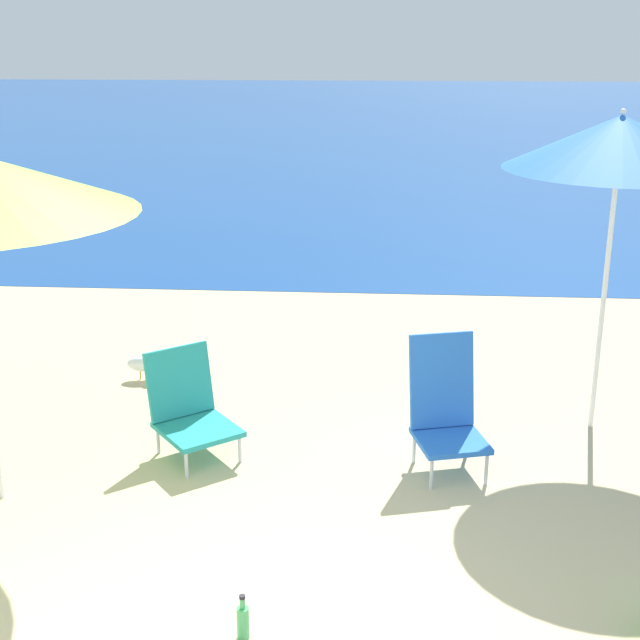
# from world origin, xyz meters

# --- Properties ---
(sea_water) EXTENTS (60.00, 40.00, 0.01)m
(sea_water) POSITION_xyz_m (0.00, 26.07, 0.00)
(sea_water) COLOR #19478C
(sea_water) RESTS_ON ground
(beach_umbrella_blue) EXTENTS (1.55, 1.55, 2.30)m
(beach_umbrella_blue) POSITION_xyz_m (2.55, 2.75, 2.07)
(beach_umbrella_blue) COLOR white
(beach_umbrella_blue) RESTS_ON ground
(beach_chair_blue) EXTENTS (0.55, 0.61, 0.89)m
(beach_chair_blue) POSITION_xyz_m (1.42, 2.07, 0.43)
(beach_chair_blue) COLOR silver
(beach_chair_blue) RESTS_ON ground
(beach_chair_teal) EXTENTS (0.72, 0.74, 0.72)m
(beach_chair_teal) POSITION_xyz_m (-0.32, 2.14, 0.33)
(beach_chair_teal) COLOR silver
(beach_chair_teal) RESTS_ON ground
(water_bottle) EXTENTS (0.06, 0.06, 0.24)m
(water_bottle) POSITION_xyz_m (0.34, 0.19, 0.09)
(water_bottle) COLOR #4CB266
(water_bottle) RESTS_ON ground
(seagull) EXTENTS (0.27, 0.11, 0.23)m
(seagull) POSITION_xyz_m (-0.98, 3.43, 0.14)
(seagull) COLOR gold
(seagull) RESTS_ON ground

